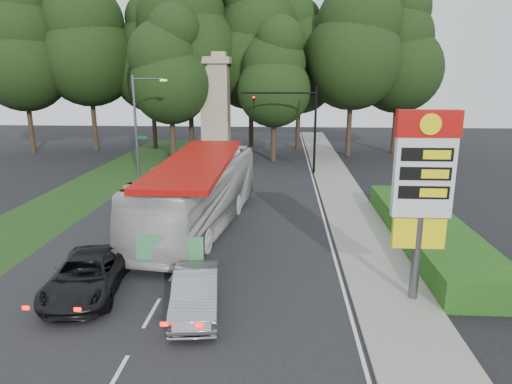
# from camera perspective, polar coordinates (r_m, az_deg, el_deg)

# --- Properties ---
(ground) EXTENTS (120.00, 120.00, 0.00)m
(ground) POSITION_cam_1_polar(r_m,az_deg,el_deg) (16.20, -13.38, -15.40)
(ground) COLOR black
(ground) RESTS_ON ground
(road_surface) EXTENTS (14.00, 80.00, 0.02)m
(road_surface) POSITION_cam_1_polar(r_m,az_deg,el_deg) (26.98, -6.16, -2.82)
(road_surface) COLOR black
(road_surface) RESTS_ON ground
(sidewalk_right) EXTENTS (3.00, 80.00, 0.12)m
(sidewalk_right) POSITION_cam_1_polar(r_m,az_deg,el_deg) (26.91, 12.01, -2.99)
(sidewalk_right) COLOR gray
(sidewalk_right) RESTS_ON ground
(grass_verge_left) EXTENTS (5.00, 50.00, 0.02)m
(grass_verge_left) POSITION_cam_1_polar(r_m,az_deg,el_deg) (35.26, -19.92, 0.48)
(grass_verge_left) COLOR #193814
(grass_verge_left) RESTS_ON ground
(hedge) EXTENTS (3.00, 14.00, 1.20)m
(hedge) POSITION_cam_1_polar(r_m,az_deg,el_deg) (23.71, 20.68, -4.63)
(hedge) COLOR #1E4913
(hedge) RESTS_ON ground
(gas_station_pylon) EXTENTS (2.10, 0.45, 6.85)m
(gas_station_pylon) POSITION_cam_1_polar(r_m,az_deg,el_deg) (16.50, 20.17, 1.27)
(gas_station_pylon) COLOR #59595E
(gas_station_pylon) RESTS_ON ground
(traffic_signal_mast) EXTENTS (6.10, 0.35, 7.20)m
(traffic_signal_mast) POSITION_cam_1_polar(r_m,az_deg,el_deg) (37.57, 5.41, 9.29)
(traffic_signal_mast) COLOR black
(traffic_signal_mast) RESTS_ON ground
(streetlight_signs) EXTENTS (2.75, 0.98, 8.00)m
(streetlight_signs) POSITION_cam_1_polar(r_m,az_deg,el_deg) (37.38, -14.52, 8.52)
(streetlight_signs) COLOR #59595E
(streetlight_signs) RESTS_ON ground
(monument) EXTENTS (3.00, 3.00, 10.05)m
(monument) POSITION_cam_1_polar(r_m,az_deg,el_deg) (43.98, -5.06, 10.59)
(monument) COLOR tan
(monument) RESTS_ON ground
(tree_far_west) EXTENTS (8.96, 8.96, 17.60)m
(tree_far_west) POSITION_cam_1_polar(r_m,az_deg,el_deg) (53.48, -27.28, 15.76)
(tree_far_west) COLOR #2D2116
(tree_far_west) RESTS_ON ground
(tree_west_mid) EXTENTS (9.80, 9.80, 19.25)m
(tree_west_mid) POSITION_cam_1_polar(r_m,az_deg,el_deg) (52.68, -20.37, 17.57)
(tree_west_mid) COLOR #2D2116
(tree_west_mid) RESTS_ON ground
(tree_west_near) EXTENTS (8.40, 8.40, 16.50)m
(tree_west_near) POSITION_cam_1_polar(r_m,az_deg,el_deg) (52.48, -13.05, 16.25)
(tree_west_near) COLOR #2D2116
(tree_west_near) RESTS_ON ground
(tree_center_left) EXTENTS (10.08, 10.08, 19.80)m
(tree_center_left) POSITION_cam_1_polar(r_m,az_deg,el_deg) (47.54, -8.48, 19.12)
(tree_center_left) COLOR #2D2116
(tree_center_left) RESTS_ON ground
(tree_center_right) EXTENTS (9.24, 9.24, 18.15)m
(tree_center_right) POSITION_cam_1_polar(r_m,az_deg,el_deg) (48.63, -0.64, 17.97)
(tree_center_right) COLOR #2D2116
(tree_center_right) RESTS_ON ground
(tree_east_near) EXTENTS (8.12, 8.12, 15.95)m
(tree_east_near) POSITION_cam_1_polar(r_m,az_deg,el_deg) (50.47, 5.44, 16.26)
(tree_east_near) COLOR #2D2116
(tree_east_near) RESTS_ON ground
(tree_east_mid) EXTENTS (9.52, 9.52, 18.70)m
(tree_east_mid) POSITION_cam_1_polar(r_m,az_deg,el_deg) (47.00, 12.08, 18.21)
(tree_east_mid) COLOR #2D2116
(tree_east_mid) RESTS_ON ground
(tree_far_east) EXTENTS (8.68, 8.68, 17.05)m
(tree_far_east) POSITION_cam_1_polar(r_m,az_deg,el_deg) (49.84, 17.61, 16.47)
(tree_far_east) COLOR #2D2116
(tree_far_east) RESTS_ON ground
(tree_monument_left) EXTENTS (7.28, 7.28, 14.30)m
(tree_monument_left) POSITION_cam_1_polar(r_m,az_deg,el_deg) (43.68, -10.74, 15.07)
(tree_monument_left) COLOR #2D2116
(tree_monument_left) RESTS_ON ground
(tree_monument_right) EXTENTS (6.72, 6.72, 13.20)m
(tree_monument_right) POSITION_cam_1_polar(r_m,az_deg,el_deg) (42.92, 2.28, 14.42)
(tree_monument_right) COLOR #2D2116
(tree_monument_right) RESTS_ON ground
(transit_bus) EXTENTS (4.88, 13.79, 3.76)m
(transit_bus) POSITION_cam_1_polar(r_m,az_deg,el_deg) (24.31, -7.09, -0.19)
(transit_bus) COLOR silver
(transit_bus) RESTS_ON ground
(sedan_silver) EXTENTS (2.07, 4.49, 1.43)m
(sedan_silver) POSITION_cam_1_polar(r_m,az_deg,el_deg) (16.14, -7.56, -12.35)
(sedan_silver) COLOR #9A9CA1
(sedan_silver) RESTS_ON ground
(suv_charcoal) EXTENTS (3.08, 5.49, 1.45)m
(suv_charcoal) POSITION_cam_1_polar(r_m,az_deg,el_deg) (18.36, -20.37, -9.72)
(suv_charcoal) COLOR black
(suv_charcoal) RESTS_ON ground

